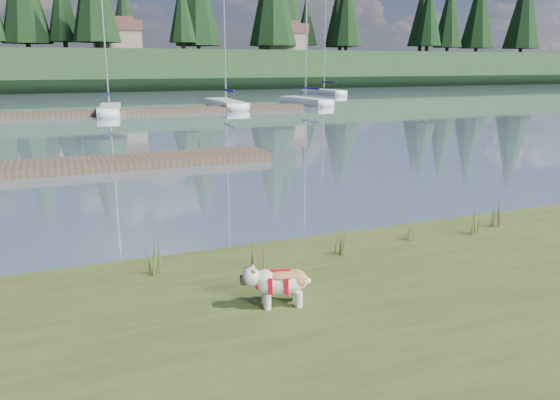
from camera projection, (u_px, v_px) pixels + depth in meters
name	position (u px, v px, depth m)	size (l,w,h in m)	color
ground	(102.00, 114.00, 38.01)	(200.00, 200.00, 0.00)	slate
bank	(412.00, 385.00, 5.70)	(60.00, 9.00, 0.35)	#435020
ridge	(73.00, 71.00, 75.94)	(200.00, 20.00, 5.00)	#1D351A
bulldog	(280.00, 281.00, 7.11)	(0.92, 0.48, 0.54)	silver
dock_near	(32.00, 168.00, 17.67)	(16.00, 2.00, 0.30)	#4C3D2C
dock_far	(132.00, 111.00, 38.71)	(26.00, 2.20, 0.30)	#4C3D2C
sailboat_bg_2	(110.00, 108.00, 39.13)	(2.30, 7.21, 10.74)	white
sailboat_bg_3	(224.00, 103.00, 44.80)	(2.17, 8.84, 12.79)	white
sailboat_bg_4	(302.00, 100.00, 47.92)	(2.26, 7.66, 11.17)	white
sailboat_bg_5	(321.00, 91.00, 63.33)	(2.50, 7.88, 11.11)	white
weed_0	(258.00, 256.00, 8.40)	(0.17, 0.14, 0.50)	#475B23
weed_1	(341.00, 243.00, 9.03)	(0.17, 0.14, 0.48)	#475B23
weed_2	(473.00, 219.00, 10.14)	(0.17, 0.14, 0.66)	#475B23
weed_3	(154.00, 257.00, 8.18)	(0.17, 0.14, 0.66)	#475B23
weed_4	(410.00, 232.00, 9.79)	(0.17, 0.14, 0.36)	#475B23
weed_5	(498.00, 213.00, 10.55)	(0.17, 0.14, 0.67)	#475B23
mud_lip	(263.00, 259.00, 9.67)	(60.00, 0.50, 0.14)	#33281C
conifer_5	(182.00, 10.00, 76.79)	(3.96, 3.96, 10.35)	#382619
conifer_7	(347.00, 7.00, 87.38)	(5.28, 5.28, 13.20)	#382619
conifer_8	(429.00, 13.00, 88.78)	(4.62, 4.62, 11.77)	#382619
conifer_9	(479.00, 8.00, 95.96)	(5.94, 5.94, 14.62)	#382619
house_1	(117.00, 35.00, 75.20)	(6.30, 5.30, 4.65)	gray
house_2	(283.00, 37.00, 82.32)	(6.30, 5.30, 4.65)	gray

